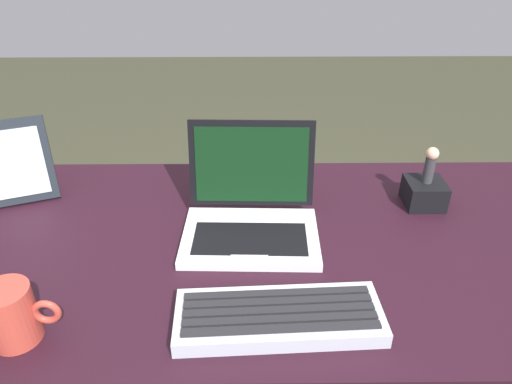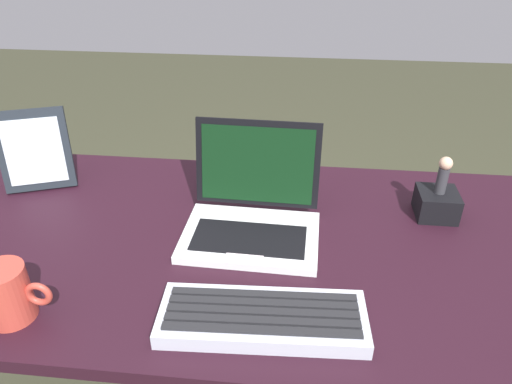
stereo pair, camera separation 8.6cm
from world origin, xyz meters
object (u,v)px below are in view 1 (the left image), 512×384
object	(u,v)px
figurine	(430,164)
figurine_stand	(424,193)
external_keyboard	(279,317)
coffee_mug	(12,315)
photo_frame	(14,163)
laptop_front	(251,215)

from	to	relation	value
figurine	figurine_stand	bearing A→B (deg)	0.00
external_keyboard	coffee_mug	xyz separation A→B (m)	(-0.39, -0.02, 0.03)
figurine	photo_frame	bearing A→B (deg)	178.30
figurine_stand	figurine	world-z (taller)	figurine
coffee_mug	photo_frame	bearing A→B (deg)	111.26
external_keyboard	coffee_mug	bearing A→B (deg)	-176.61
external_keyboard	figurine	size ratio (longest dim) A/B	4.04
photo_frame	figurine	world-z (taller)	photo_frame
external_keyboard	figurine_stand	world-z (taller)	figurine_stand
laptop_front	figurine_stand	bearing A→B (deg)	15.00
figurine_stand	coffee_mug	world-z (taller)	coffee_mug
photo_frame	coffee_mug	size ratio (longest dim) A/B	1.66
photo_frame	coffee_mug	bearing A→B (deg)	-68.74
photo_frame	figurine	distance (m)	0.88
laptop_front	figurine	distance (m)	0.39
figurine	coffee_mug	distance (m)	0.81
external_keyboard	figurine_stand	bearing A→B (deg)	46.00
external_keyboard	coffee_mug	size ratio (longest dim) A/B	2.92
laptop_front	coffee_mug	size ratio (longest dim) A/B	2.40
figurine	coffee_mug	world-z (taller)	figurine
figurine_stand	photo_frame	bearing A→B (deg)	178.30
coffee_mug	laptop_front	bearing A→B (deg)	37.30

